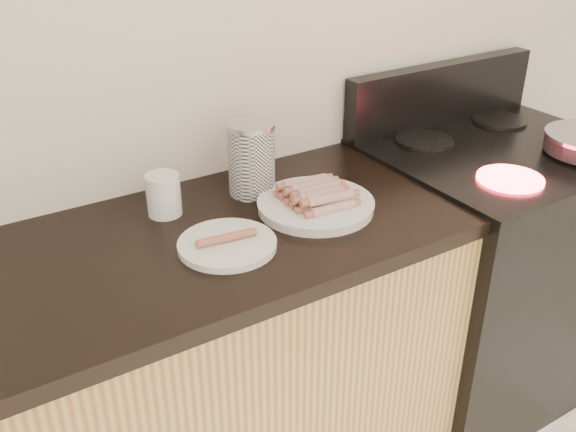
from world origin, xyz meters
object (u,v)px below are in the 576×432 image
canister (251,158)px  mug (164,195)px  main_plate (316,206)px  stove (483,273)px  side_plate (227,244)px

canister → mug: (-0.25, 0.01, -0.05)m
main_plate → canister: size_ratio=1.50×
stove → mug: 1.16m
stove → side_plate: bearing=-176.5°
main_plate → side_plate: main_plate is taller
main_plate → canister: bearing=116.7°
main_plate → side_plate: bearing=-170.1°
canister → side_plate: bearing=-130.6°
stove → main_plate: 0.84m
stove → side_plate: side_plate is taller
main_plate → side_plate: (-0.28, -0.05, -0.00)m
stove → mug: (-1.04, 0.17, 0.50)m
stove → side_plate: size_ratio=4.03×
mug → stove: bearing=-9.3°
main_plate → canister: canister is taller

